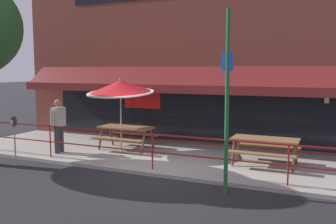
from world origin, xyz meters
TOP-DOWN VIEW (x-y plane):
  - ground_plane at (0.00, 0.00)m, footprint 120.00×120.00m
  - patio_deck at (0.00, 2.00)m, footprint 15.00×4.00m
  - restaurant_building at (0.00, 4.23)m, footprint 15.00×1.60m
  - patio_railing at (0.00, 0.30)m, footprint 13.84×0.04m
  - picnic_table_left at (-1.92, 2.21)m, footprint 1.80×1.42m
  - picnic_table_centre at (2.64, 1.95)m, footprint 1.80×1.42m
  - patio_umbrella_left at (-1.92, 1.88)m, footprint 2.14×2.14m
  - pedestrian_walking at (-3.61, 0.88)m, footprint 0.28×0.62m
  - parking_meter_near at (-3.98, -0.56)m, footprint 0.15×0.16m
  - street_sign_pole at (2.20, -0.45)m, footprint 0.28×0.09m

SIDE VIEW (x-z plane):
  - ground_plane at x=0.00m, z-range 0.00..0.00m
  - patio_deck at x=0.00m, z-range 0.00..0.10m
  - picnic_table_left at x=-1.92m, z-range 0.33..1.08m
  - picnic_table_centre at x=2.64m, z-range 0.33..1.08m
  - patio_railing at x=0.00m, z-range 0.32..1.28m
  - pedestrian_walking at x=-3.61m, z-range 0.20..1.91m
  - parking_meter_near at x=-3.98m, z-range 0.44..1.86m
  - street_sign_pole at x=2.20m, z-range 0.06..4.11m
  - patio_umbrella_left at x=-1.92m, z-range 0.99..3.37m
  - restaurant_building at x=0.00m, z-range -0.03..8.46m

